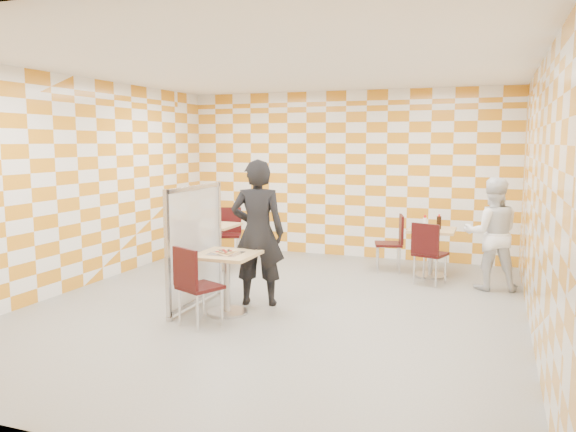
# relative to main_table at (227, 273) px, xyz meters

# --- Properties ---
(room_shell) EXTENTS (7.00, 7.00, 7.00)m
(room_shell) POSITION_rel_main_table_xyz_m (0.46, 0.99, 0.99)
(room_shell) COLOR gray
(room_shell) RESTS_ON ground
(main_table) EXTENTS (0.70, 0.70, 0.75)m
(main_table) POSITION_rel_main_table_xyz_m (0.00, 0.00, 0.00)
(main_table) COLOR tan
(main_table) RESTS_ON ground
(second_table) EXTENTS (0.70, 0.70, 0.75)m
(second_table) POSITION_rel_main_table_xyz_m (2.13, 2.83, 0.00)
(second_table) COLOR tan
(second_table) RESTS_ON ground
(empty_table) EXTENTS (0.70, 0.70, 0.75)m
(empty_table) POSITION_rel_main_table_xyz_m (-1.26, 2.10, 0.00)
(empty_table) COLOR tan
(empty_table) RESTS_ON ground
(chair_main_front) EXTENTS (0.56, 0.56, 0.92)m
(chair_main_front) POSITION_rel_main_table_xyz_m (-0.12, -0.60, 0.04)
(chair_main_front) COLOR #320A0A
(chair_main_front) RESTS_ON ground
(chair_second_front) EXTENTS (0.53, 0.54, 0.92)m
(chair_second_front) POSITION_rel_main_table_xyz_m (2.14, 2.24, 0.04)
(chair_second_front) COLOR #320A0A
(chair_second_front) RESTS_ON ground
(chair_second_side) EXTENTS (0.52, 0.51, 0.92)m
(chair_second_side) POSITION_rel_main_table_xyz_m (1.54, 2.95, 0.04)
(chair_second_side) COLOR #320A0A
(chair_second_side) RESTS_ON ground
(chair_empty_near) EXTENTS (0.44, 0.45, 0.92)m
(chair_empty_near) POSITION_rel_main_table_xyz_m (-1.28, 1.33, 0.04)
(chair_empty_near) COLOR #320A0A
(chair_empty_near) RESTS_ON ground
(chair_empty_far) EXTENTS (0.54, 0.55, 0.92)m
(chair_empty_far) POSITION_rel_main_table_xyz_m (-1.39, 2.90, 0.04)
(chair_empty_far) COLOR #320A0A
(chair_empty_far) RESTS_ON ground
(partition) EXTENTS (0.08, 1.38, 1.55)m
(partition) POSITION_rel_main_table_xyz_m (-0.51, 0.15, 0.28)
(partition) COLOR white
(partition) RESTS_ON ground
(man_dark) EXTENTS (0.78, 0.61, 1.87)m
(man_dark) POSITION_rel_main_table_xyz_m (0.20, 0.50, 0.43)
(man_dark) COLOR black
(man_dark) RESTS_ON ground
(man_white) EXTENTS (0.88, 0.74, 1.60)m
(man_white) POSITION_rel_main_table_xyz_m (3.01, 2.34, 0.29)
(man_white) COLOR white
(man_white) RESTS_ON ground
(pizza_on_foil) EXTENTS (0.40, 0.40, 0.04)m
(pizza_on_foil) POSITION_rel_main_table_xyz_m (-0.00, -0.02, 0.26)
(pizza_on_foil) COLOR silver
(pizza_on_foil) RESTS_ON main_table
(sport_bottle) EXTENTS (0.06, 0.06, 0.20)m
(sport_bottle) POSITION_rel_main_table_xyz_m (2.02, 2.90, 0.33)
(sport_bottle) COLOR white
(sport_bottle) RESTS_ON second_table
(soda_bottle) EXTENTS (0.07, 0.07, 0.23)m
(soda_bottle) POSITION_rel_main_table_xyz_m (2.23, 2.85, 0.34)
(soda_bottle) COLOR black
(soda_bottle) RESTS_ON second_table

